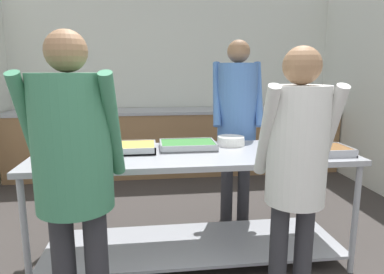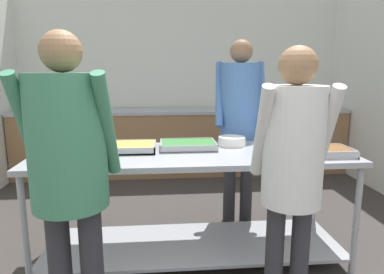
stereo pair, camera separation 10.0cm
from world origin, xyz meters
name	(u,v)px [view 2 (the right image)]	position (x,y,z in m)	size (l,w,h in m)	color
wall_rear	(181,81)	(0.00, 4.34, 1.32)	(4.83, 0.06, 2.65)	silver
back_counter	(183,141)	(0.00, 3.97, 0.46)	(4.67, 0.65, 0.93)	olive
serving_counter	(193,188)	(-0.07, 1.60, 0.59)	(2.37, 0.77, 0.87)	#9EA0A8
sauce_pan	(70,147)	(-0.98, 1.63, 0.92)	(0.45, 0.31, 0.09)	#9EA0A8
serving_tray_roast	(132,147)	(-0.53, 1.70, 0.89)	(0.37, 0.32, 0.05)	#9EA0A8
serving_tray_vegetables	(188,145)	(-0.10, 1.74, 0.89)	(0.44, 0.31, 0.05)	#9EA0A8
plate_stack	(232,141)	(0.27, 1.82, 0.91)	(0.23, 0.23, 0.07)	white
broccoli_bowl	(274,149)	(0.53, 1.51, 0.91)	(0.21, 0.21, 0.10)	#B2B2B7
serving_tray_greens	(322,152)	(0.87, 1.44, 0.89)	(0.41, 0.28, 0.05)	#9EA0A8
guest_serving_left	(293,158)	(0.43, 0.90, 1.00)	(0.45, 0.34, 1.61)	#2D2D33
guest_serving_right	(68,158)	(-0.79, 0.89, 1.03)	(0.52, 0.40, 1.68)	#2D2D33
cook_behind_counter	(240,113)	(0.43, 2.26, 1.08)	(0.50, 0.39, 1.75)	#2D2D33
water_bottle	(51,103)	(-1.80, 3.90, 1.05)	(0.06, 0.06, 0.27)	#23602D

